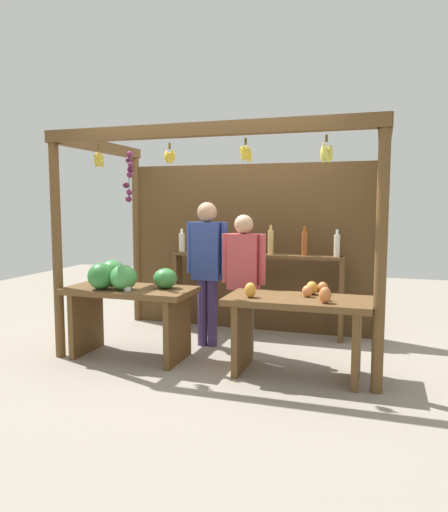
% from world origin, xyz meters
% --- Properties ---
extents(ground_plane, '(12.00, 12.00, 0.00)m').
position_xyz_m(ground_plane, '(0.00, 0.00, 0.00)').
color(ground_plane, gray).
rests_on(ground_plane, ground).
extents(market_stall, '(3.31, 1.82, 2.34)m').
position_xyz_m(market_stall, '(-0.00, 0.41, 1.35)').
color(market_stall, brown).
rests_on(market_stall, ground).
extents(fruit_counter_left, '(1.34, 0.69, 1.01)m').
position_xyz_m(fruit_counter_left, '(-0.91, -0.66, 0.68)').
color(fruit_counter_left, brown).
rests_on(fruit_counter_left, ground).
extents(fruit_counter_right, '(1.34, 0.65, 0.89)m').
position_xyz_m(fruit_counter_right, '(0.88, -0.64, 0.55)').
color(fruit_counter_right, brown).
rests_on(fruit_counter_right, ground).
extents(bottle_shelf_unit, '(2.12, 0.22, 1.36)m').
position_xyz_m(bottle_shelf_unit, '(0.14, 0.64, 0.80)').
color(bottle_shelf_unit, brown).
rests_on(bottle_shelf_unit, ground).
extents(vendor_man, '(0.48, 0.22, 1.63)m').
position_xyz_m(vendor_man, '(-0.25, 0.00, 0.98)').
color(vendor_man, '#403064').
rests_on(vendor_man, ground).
extents(vendor_woman, '(0.48, 0.20, 1.49)m').
position_xyz_m(vendor_woman, '(0.21, -0.14, 0.89)').
color(vendor_woman, '#4F5F57').
rests_on(vendor_woman, ground).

